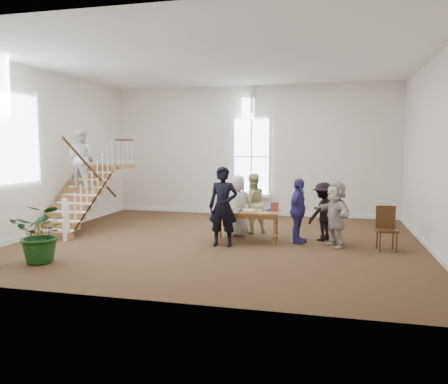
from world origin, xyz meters
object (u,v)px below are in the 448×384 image
(elderly_woman, at_px, (238,206))
(woman_cluster_b, at_px, (323,212))
(person_yellow, at_px, (252,203))
(library_table, at_px, (246,214))
(woman_cluster_a, at_px, (298,211))
(side_chair, at_px, (386,225))
(floor_plant, at_px, (42,233))
(police_officer, at_px, (223,207))
(woman_cluster_c, at_px, (336,214))

(elderly_woman, height_order, woman_cluster_b, elderly_woman)
(elderly_woman, xyz_separation_m, person_yellow, (0.30, 0.50, 0.01))
(library_table, height_order, woman_cluster_a, woman_cluster_a)
(person_yellow, xyz_separation_m, woman_cluster_b, (1.94, -0.54, -0.08))
(woman_cluster_b, bearing_deg, side_chair, 102.33)
(library_table, height_order, side_chair, side_chair)
(woman_cluster_b, xyz_separation_m, floor_plant, (-5.64, -3.56, -0.13))
(library_table, height_order, person_yellow, person_yellow)
(side_chair, bearing_deg, elderly_woman, 163.50)
(elderly_woman, xyz_separation_m, woman_cluster_b, (2.24, -0.04, -0.08))
(woman_cluster_b, bearing_deg, floor_plant, -19.49)
(woman_cluster_a, distance_m, woman_cluster_b, 0.75)
(police_officer, height_order, floor_plant, police_officer)
(police_officer, bearing_deg, woman_cluster_a, 21.91)
(police_officer, xyz_separation_m, floor_plant, (-3.30, -2.35, -0.35))
(library_table, height_order, woman_cluster_b, woman_cluster_b)
(elderly_woman, bearing_deg, woman_cluster_a, 150.54)
(person_yellow, relative_size, woman_cluster_c, 1.05)
(library_table, bearing_deg, elderly_woman, 115.55)
(police_officer, bearing_deg, side_chair, 5.84)
(library_table, bearing_deg, woman_cluster_c, -4.95)
(library_table, height_order, floor_plant, floor_plant)
(person_yellow, height_order, woman_cluster_a, person_yellow)
(woman_cluster_a, distance_m, side_chair, 2.08)
(side_chair, bearing_deg, woman_cluster_c, 172.12)
(library_table, relative_size, woman_cluster_b, 1.15)
(police_officer, distance_m, floor_plant, 4.06)
(woman_cluster_c, bearing_deg, floor_plant, -92.82)
(woman_cluster_a, height_order, floor_plant, woman_cluster_a)
(library_table, bearing_deg, floor_plant, -144.30)
(person_yellow, height_order, side_chair, person_yellow)
(police_officer, relative_size, side_chair, 1.88)
(elderly_woman, bearing_deg, person_yellow, -133.93)
(library_table, relative_size, police_officer, 0.89)
(library_table, distance_m, woman_cluster_a, 1.32)
(library_table, relative_size, floor_plant, 1.39)
(police_officer, relative_size, woman_cluster_c, 1.22)
(library_table, xyz_separation_m, woman_cluster_b, (1.91, 0.58, 0.05))
(elderly_woman, bearing_deg, woman_cluster_c, 151.93)
(police_officer, xyz_separation_m, person_yellow, (0.40, 1.75, -0.14))
(person_yellow, distance_m, woman_cluster_a, 1.66)
(elderly_woman, bearing_deg, floor_plant, 33.69)
(woman_cluster_b, relative_size, side_chair, 1.46)
(person_yellow, distance_m, woman_cluster_c, 2.53)
(woman_cluster_b, relative_size, woman_cluster_c, 0.94)
(person_yellow, bearing_deg, woman_cluster_b, 130.70)
(police_officer, bearing_deg, woman_cluster_c, 10.25)
(woman_cluster_c, bearing_deg, woman_cluster_b, 175.82)
(elderly_woman, height_order, person_yellow, person_yellow)
(library_table, relative_size, person_yellow, 1.04)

